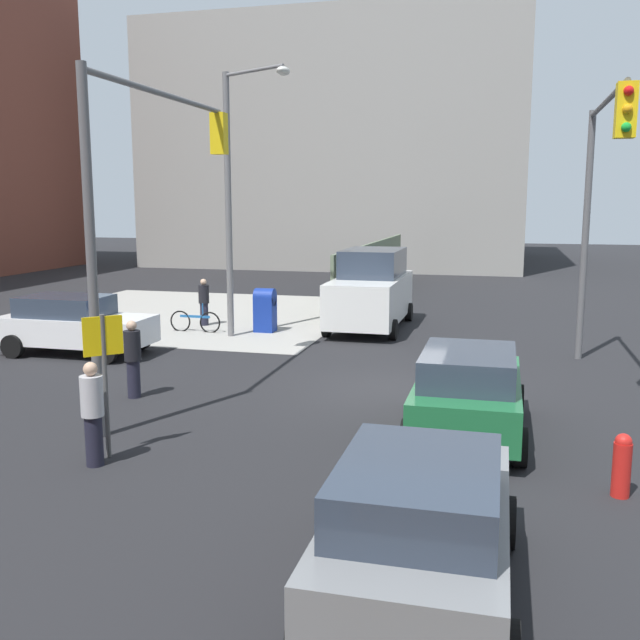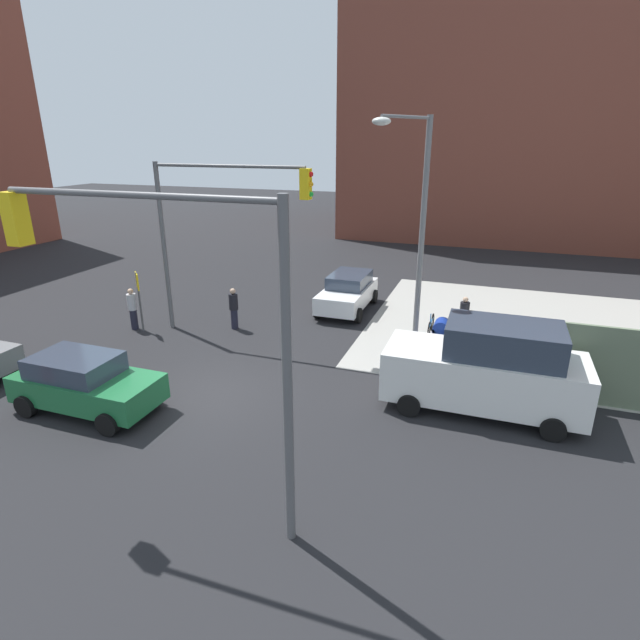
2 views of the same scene
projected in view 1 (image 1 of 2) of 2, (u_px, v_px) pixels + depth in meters
ground_plane at (387, 390)px, 16.08m from camera, size 120.00×120.00×0.00m
sidewalk_corner at (189, 314)px, 26.89m from camera, size 12.00×12.00×0.01m
construction_fence at (374, 269)px, 31.99m from camera, size 16.08×0.12×2.40m
building_loft_east at (352, 152)px, 51.28m from camera, size 20.00×24.00×15.40m
smokestack at (51, 157)px, 52.13m from camera, size 1.80×1.80×14.90m
traffic_signal_nw_corner at (154, 177)px, 14.44m from camera, size 6.28×0.36×6.50m
traffic_signal_se_corner at (599, 181)px, 16.35m from camera, size 5.86×0.36×6.50m
street_lamp_corner at (236, 185)px, 21.46m from camera, size 1.48×2.41×8.00m
warning_sign_two_way at (104, 361)px, 11.58m from camera, size 0.48×0.48×2.40m
mailbox_blue at (265, 309)px, 23.11m from camera, size 0.56×0.64×1.43m
fire_hydrant at (622, 464)px, 10.19m from camera, size 0.26×0.26×0.94m
coupe_white at (74, 324)px, 19.74m from camera, size 2.02×4.15×1.62m
hatchback_gray at (420, 525)px, 7.48m from camera, size 3.98×2.02×1.62m
coupe_green at (468, 391)px, 12.77m from camera, size 4.11×2.02×1.62m
van_white_delivery at (371, 290)px, 23.76m from camera, size 5.40×2.32×2.62m
pedestrian_crossing at (204, 302)px, 24.26m from camera, size 0.36×0.36×1.61m
pedestrian_waiting at (93, 412)px, 11.33m from camera, size 0.36×0.36×1.70m
pedestrian_walking_north at (133, 358)px, 15.30m from camera, size 0.36×0.36×1.69m
bicycle_leaning_on_fence at (195, 321)px, 23.14m from camera, size 0.05×1.75×0.97m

